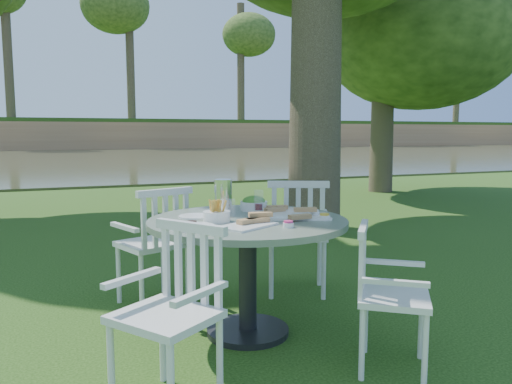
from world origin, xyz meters
TOP-DOWN VIEW (x-y plane):
  - ground at (0.00, 0.00)m, footprint 140.00×140.00m
  - table at (-0.44, -0.76)m, footprint 1.33×1.33m
  - chair_ne at (0.23, -0.16)m, footprint 0.64×0.62m
  - chair_nw at (-0.90, 0.02)m, footprint 0.60×0.58m
  - chair_sw at (-1.07, -1.41)m, footprint 0.61×0.62m
  - chair_se at (0.09, -1.50)m, footprint 0.57×0.57m
  - tableware at (-0.45, -0.67)m, footprint 1.14×0.87m
  - river at (0.00, 23.00)m, footprint 100.00×28.00m
  - far_bank at (0.28, 41.12)m, footprint 100.00×18.00m

SIDE VIEW (x-z plane):
  - ground at x=0.00m, z-range 0.00..0.00m
  - river at x=0.00m, z-range -0.06..0.06m
  - chair_se at x=0.09m, z-range 0.07..0.91m
  - chair_sw at x=-1.07m, z-range 0.08..0.98m
  - chair_nw at x=-0.90m, z-range 0.08..1.02m
  - chair_ne at x=0.23m, z-range 0.09..1.06m
  - table at x=-0.44m, z-range 0.23..1.03m
  - tableware at x=-0.45m, z-range 0.72..0.97m
  - far_bank at x=0.28m, z-range -0.35..14.85m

